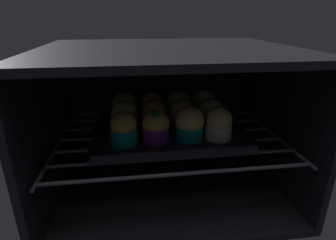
{
  "coord_description": "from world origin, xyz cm",
  "views": [
    {
      "loc": [
        -8.83,
        -41.6,
        42.4
      ],
      "look_at": [
        0.0,
        22.45,
        17.36
      ],
      "focal_mm": 29.08,
      "sensor_mm": 36.0,
      "label": 1
    }
  ],
  "objects": [
    {
      "name": "muffin_row2_col3",
      "position": [
        11.15,
        29.68,
        18.89
      ],
      "size": [
        6.49,
        6.49,
        7.84
      ],
      "color": "red",
      "rests_on": "baking_tray"
    },
    {
      "name": "muffin_row0_col2",
      "position": [
        4.01,
        15.2,
        18.97
      ],
      "size": [
        6.7,
        6.7,
        7.96
      ],
      "color": "#0C8C84",
      "rests_on": "baking_tray"
    },
    {
      "name": "muffin_row2_col2",
      "position": [
        3.75,
        29.61,
        18.86
      ],
      "size": [
        6.7,
        6.7,
        7.85
      ],
      "color": "silver",
      "rests_on": "baking_tray"
    },
    {
      "name": "muffin_row0_col0",
      "position": [
        -11.03,
        14.88,
        18.71
      ],
      "size": [
        6.15,
        6.15,
        7.59
      ],
      "color": "#0C8C84",
      "rests_on": "baking_tray"
    },
    {
      "name": "muffin_row0_col3",
      "position": [
        10.83,
        14.74,
        18.86
      ],
      "size": [
        6.15,
        6.15,
        7.71
      ],
      "color": "silver",
      "rests_on": "baking_tray"
    },
    {
      "name": "muffin_row1_col2",
      "position": [
        3.64,
        22.65,
        18.54
      ],
      "size": [
        6.29,
        6.29,
        7.43
      ],
      "color": "red",
      "rests_on": "baking_tray"
    },
    {
      "name": "baking_tray",
      "position": [
        0.0,
        22.45,
        14.68
      ],
      "size": [
        36.84,
        29.48,
        2.2
      ],
      "color": "black",
      "rests_on": "oven_rack"
    },
    {
      "name": "muffin_row1_col1",
      "position": [
        -3.61,
        22.55,
        18.76
      ],
      "size": [
        6.35,
        6.35,
        7.59
      ],
      "color": "#1928B7",
      "rests_on": "baking_tray"
    },
    {
      "name": "muffin_row1_col3",
      "position": [
        11.03,
        22.28,
        18.57
      ],
      "size": [
        6.44,
        6.44,
        7.39
      ],
      "color": "#0C8C84",
      "rests_on": "baking_tray"
    },
    {
      "name": "muffin_row1_col0",
      "position": [
        -10.97,
        22.63,
        18.64
      ],
      "size": [
        6.64,
        6.64,
        7.52
      ],
      "color": "#1928B7",
      "rests_on": "baking_tray"
    },
    {
      "name": "muffin_row0_col1",
      "position": [
        -3.82,
        15.39,
        18.71
      ],
      "size": [
        6.3,
        6.3,
        7.51
      ],
      "color": "#7A238C",
      "rests_on": "baking_tray"
    },
    {
      "name": "muffin_row2_col1",
      "position": [
        -3.62,
        29.68,
        18.8
      ],
      "size": [
        6.15,
        6.15,
        7.74
      ],
      "color": "#7A238C",
      "rests_on": "baking_tray"
    },
    {
      "name": "oven_cavity",
      "position": [
        0.0,
        26.25,
        17.0
      ],
      "size": [
        59.0,
        47.0,
        37.0
      ],
      "color": "black",
      "rests_on": "ground"
    },
    {
      "name": "oven_rack",
      "position": [
        0.0,
        22.0,
        13.6
      ],
      "size": [
        54.8,
        42.0,
        0.8
      ],
      "color": "#51515B",
      "rests_on": "oven_cavity"
    },
    {
      "name": "muffin_row2_col0",
      "position": [
        -10.98,
        29.58,
        18.92
      ],
      "size": [
        6.69,
        6.69,
        7.94
      ],
      "color": "#0C8C84",
      "rests_on": "baking_tray"
    }
  ]
}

